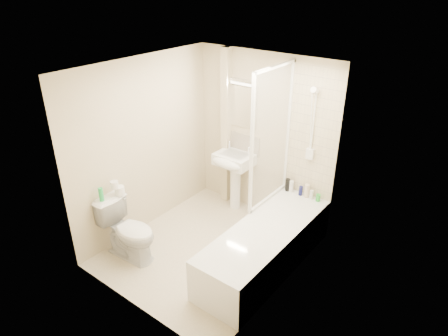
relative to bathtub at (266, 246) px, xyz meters
The scene contains 25 objects.
floor 0.83m from the bathtub, 165.07° to the right, with size 2.50×2.50×0.00m, color beige.
wall_back 1.58m from the bathtub, 125.54° to the left, with size 2.20×0.02×2.40m, color beige.
wall_left 2.07m from the bathtub, behind, with size 0.02×2.50×2.40m, color beige.
wall_right 1.00m from the bathtub, 29.74° to the right, with size 0.02×2.50×2.40m, color beige.
ceiling 2.25m from the bathtub, 165.07° to the right, with size 2.20×2.50×0.02m, color white.
tile_back 1.54m from the bathtub, 90.00° to the left, with size 0.70×0.01×1.75m, color beige.
tile_right 1.19m from the bathtub, ahead, with size 0.01×2.10×1.75m, color beige.
pipe_boxing 1.92m from the bathtub, 144.15° to the left, with size 0.12×0.12×2.40m, color beige.
splashback 1.69m from the bathtub, 136.78° to the left, with size 0.60×0.01×0.30m, color beige.
mirror 1.99m from the bathtub, 136.84° to the left, with size 0.46×0.01×0.60m, color white.
strip_light 2.24m from the bathtub, 137.48° to the left, with size 0.42×0.07×0.07m, color silver.
bathtub is the anchor object (origin of this frame).
shower_screen 1.35m from the bathtub, 120.33° to the left, with size 0.04×0.92×1.80m.
shower_fixture 1.60m from the bathtub, 90.10° to the left, with size 0.10×0.16×0.99m.
pedestal_sink 1.44m from the bathtub, 143.69° to the left, with size 0.54×0.49×1.04m.
bottle_black_a 1.06m from the bathtub, 105.34° to the left, with size 0.07×0.07×0.18m, color black.
bottle_white_a 1.04m from the bathtub, 101.98° to the left, with size 0.06×0.06×0.17m, color white.
bottle_blue 1.02m from the bathtub, 93.41° to the left, with size 0.05×0.05×0.13m, color #131654.
bottle_cream 1.02m from the bathtub, 88.09° to the left, with size 0.06×0.06×0.19m, color beige.
bottle_white_b 1.02m from the bathtub, 83.79° to the left, with size 0.05×0.05×0.13m, color white.
bottle_green 1.03m from the bathtub, 77.95° to the left, with size 0.06×0.06×0.10m, color green.
toilet 1.73m from the bathtub, 148.60° to the right, with size 0.79×0.48×0.78m, color white.
toilet_roll_lower 1.95m from the bathtub, 155.10° to the right, with size 0.12×0.12×0.11m, color white.
toilet_roll_upper 2.02m from the bathtub, 153.72° to the right, with size 0.10×0.10×0.09m, color white.
green_bottle 2.11m from the bathtub, 149.60° to the right, with size 0.06×0.06×0.18m, color green.
Camera 1 is at (2.77, -3.25, 3.33)m, focal length 32.00 mm.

